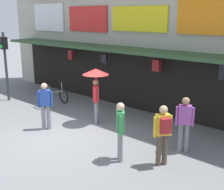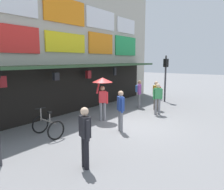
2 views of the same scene
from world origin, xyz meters
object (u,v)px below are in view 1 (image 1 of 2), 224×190
object	(u,v)px
pedestrian_in_green	(185,120)
pedestrian_in_yellow	(120,128)
traffic_light_near	(5,55)
pedestrian_with_umbrella	(96,80)
pedestrian_in_blue	(45,104)
bicycle_parked	(53,97)
pedestrian_in_red	(163,131)

from	to	relation	value
pedestrian_in_green	pedestrian_in_yellow	distance (m)	1.97
traffic_light_near	pedestrian_with_umbrella	xyz separation A→B (m)	(5.36, 0.54, -0.50)
pedestrian_in_yellow	pedestrian_in_blue	bearing A→B (deg)	178.93
bicycle_parked	pedestrian_in_green	distance (m)	6.67
pedestrian_with_umbrella	pedestrian_in_yellow	distance (m)	3.17
pedestrian_in_green	pedestrian_with_umbrella	world-z (taller)	pedestrian_with_umbrella
bicycle_parked	pedestrian_in_green	world-z (taller)	pedestrian_in_green
pedestrian_in_blue	pedestrian_in_red	distance (m)	4.54
pedestrian_in_green	pedestrian_in_yellow	bearing A→B (deg)	-121.61
traffic_light_near	pedestrian_in_yellow	size ratio (longest dim) A/B	1.90
pedestrian_with_umbrella	pedestrian_in_blue	bearing A→B (deg)	-119.10
traffic_light_near	pedestrian_in_blue	xyz separation A→B (m)	(4.46, -1.07, -1.19)
pedestrian_with_umbrella	pedestrian_in_yellow	bearing A→B (deg)	-32.99
traffic_light_near	pedestrian_in_green	size ratio (longest dim) A/B	1.90
pedestrian_in_green	pedestrian_with_umbrella	distance (m)	3.68
pedestrian_in_red	pedestrian_in_green	bearing A→B (deg)	89.43
pedestrian_in_blue	pedestrian_with_umbrella	size ratio (longest dim) A/B	0.81
bicycle_parked	pedestrian_in_red	distance (m)	6.82
traffic_light_near	pedestrian_with_umbrella	world-z (taller)	traffic_light_near
pedestrian_in_blue	pedestrian_in_red	bearing A→B (deg)	5.91
traffic_light_near	pedestrian_in_green	distance (m)	9.07
pedestrian_in_red	pedestrian_with_umbrella	xyz separation A→B (m)	(-3.61, 1.15, 0.66)
pedestrian_in_red	pedestrian_with_umbrella	size ratio (longest dim) A/B	0.81
pedestrian_with_umbrella	pedestrian_in_red	bearing A→B (deg)	-17.65
pedestrian_in_green	pedestrian_with_umbrella	bearing A→B (deg)	179.92
bicycle_parked	pedestrian_with_umbrella	size ratio (longest dim) A/B	0.60
traffic_light_near	pedestrian_in_blue	world-z (taller)	traffic_light_near
traffic_light_near	pedestrian_in_blue	bearing A→B (deg)	-13.53
pedestrian_in_blue	pedestrian_in_green	distance (m)	4.80
pedestrian_in_blue	pedestrian_with_umbrella	bearing A→B (deg)	60.90
bicycle_parked	pedestrian_in_red	bearing A→B (deg)	-12.49
pedestrian_in_blue	pedestrian_in_red	world-z (taller)	same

